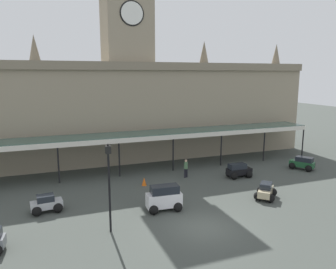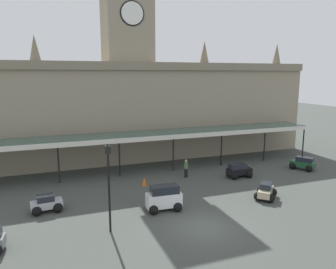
{
  "view_description": "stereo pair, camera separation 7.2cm",
  "coord_description": "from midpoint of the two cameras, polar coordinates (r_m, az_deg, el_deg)",
  "views": [
    {
      "loc": [
        -8.65,
        -16.63,
        9.19
      ],
      "look_at": [
        0.0,
        6.28,
        4.68
      ],
      "focal_mm": 35.05,
      "sensor_mm": 36.0,
      "label": 1
    },
    {
      "loc": [
        -8.58,
        -16.66,
        9.19
      ],
      "look_at": [
        0.0,
        6.28,
        4.68
      ],
      "focal_mm": 35.05,
      "sensor_mm": 36.0,
      "label": 2
    }
  ],
  "objects": [
    {
      "name": "car_green_estate",
      "position": [
        34.78,
        22.43,
        -4.74
      ],
      "size": [
        2.21,
        2.43,
        1.27
      ],
      "color": "#1E512D",
      "rests_on": "ground"
    },
    {
      "name": "pedestrian_near_entrance",
      "position": [
        29.69,
        3.21,
        -5.79
      ],
      "size": [
        0.38,
        0.34,
        1.67
      ],
      "color": "black",
      "rests_on": "ground"
    },
    {
      "name": "car_white_van",
      "position": [
        22.79,
        -0.62,
        -11.16
      ],
      "size": [
        2.46,
        1.7,
        1.77
      ],
      "color": "silver",
      "rests_on": "ground"
    },
    {
      "name": "station_building",
      "position": [
        36.62,
        -6.84,
        5.19
      ],
      "size": [
        41.09,
        6.95,
        19.02
      ],
      "color": "gray",
      "rests_on": "ground"
    },
    {
      "name": "entrance_canopy",
      "position": [
        31.49,
        -4.28,
        -0.04
      ],
      "size": [
        36.85,
        3.26,
        3.63
      ],
      "color": "#38564C",
      "rests_on": "ground"
    },
    {
      "name": "car_beige_sedan",
      "position": [
        26.01,
        16.7,
        -9.54
      ],
      "size": [
        2.22,
        2.21,
        1.19
      ],
      "color": "tan",
      "rests_on": "ground"
    },
    {
      "name": "traffic_cone",
      "position": [
        27.8,
        -4.09,
        -8.12
      ],
      "size": [
        0.4,
        0.4,
        0.72
      ],
      "primitive_type": "cone",
      "color": "orange",
      "rests_on": "ground"
    },
    {
      "name": "ground_plane",
      "position": [
        20.88,
        6.39,
        -15.76
      ],
      "size": [
        140.0,
        140.0,
        0.0
      ],
      "primitive_type": "plane",
      "color": "#3F443F"
    },
    {
      "name": "victorian_lamppost",
      "position": [
        19.33,
        -10.17,
        -7.53
      ],
      "size": [
        0.3,
        0.3,
        5.34
      ],
      "color": "black",
      "rests_on": "ground"
    },
    {
      "name": "car_black_estate",
      "position": [
        30.49,
        12.28,
        -6.25
      ],
      "size": [
        2.28,
        1.59,
        1.27
      ],
      "color": "black",
      "rests_on": "ground"
    },
    {
      "name": "car_silver_sedan",
      "position": [
        24.13,
        -20.3,
        -11.36
      ],
      "size": [
        2.13,
        1.65,
        1.19
      ],
      "color": "#B2B5BA",
      "rests_on": "ground"
    }
  ]
}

